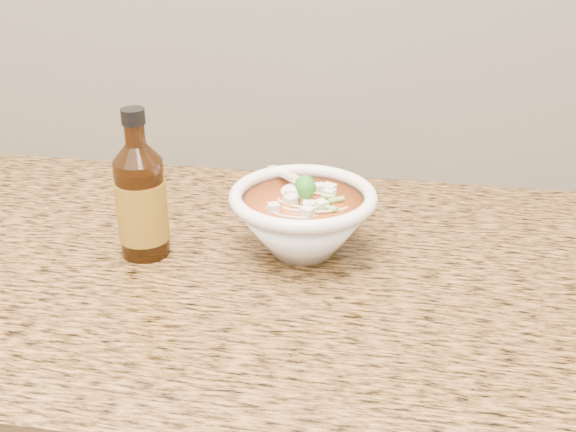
# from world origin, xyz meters

# --- Properties ---
(counter_slab) EXTENTS (4.00, 0.68, 0.04)m
(counter_slab) POSITION_xyz_m (0.00, 1.68, 0.88)
(counter_slab) COLOR #936136
(counter_slab) RESTS_ON cabinet
(soup_bowl) EXTENTS (0.20, 0.21, 0.11)m
(soup_bowl) POSITION_xyz_m (0.19, 1.71, 0.95)
(soup_bowl) COLOR white
(soup_bowl) RESTS_ON counter_slab
(hot_sauce_bottle) EXTENTS (0.07, 0.07, 0.20)m
(hot_sauce_bottle) POSITION_xyz_m (-0.02, 1.67, 0.98)
(hot_sauce_bottle) COLOR #3B1C08
(hot_sauce_bottle) RESTS_ON counter_slab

